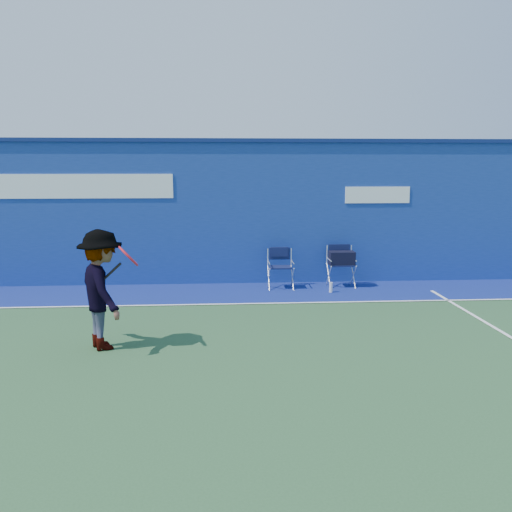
{
  "coord_description": "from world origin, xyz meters",
  "views": [
    {
      "loc": [
        0.22,
        -6.46,
        2.51
      ],
      "look_at": [
        0.83,
        2.6,
        1.0
      ],
      "focal_mm": 38.0,
      "sensor_mm": 36.0,
      "label": 1
    }
  ],
  "objects": [
    {
      "name": "stadium_wall",
      "position": [
        -0.0,
        5.2,
        1.55
      ],
      "size": [
        24.0,
        0.5,
        3.08
      ],
      "color": "navy",
      "rests_on": "ground"
    },
    {
      "name": "ground",
      "position": [
        0.0,
        0.0,
        0.0
      ],
      "size": [
        80.0,
        80.0,
        0.0
      ],
      "primitive_type": "plane",
      "color": "#294E2B",
      "rests_on": "ground"
    },
    {
      "name": "water_bottle",
      "position": [
        2.43,
        4.02,
        0.11
      ],
      "size": [
        0.07,
        0.07,
        0.21
      ],
      "primitive_type": "cylinder",
      "color": "silver",
      "rests_on": "ground"
    },
    {
      "name": "directors_chair_left",
      "position": [
        1.46,
        4.48,
        0.28
      ],
      "size": [
        0.49,
        0.46,
        0.83
      ],
      "color": "silver",
      "rests_on": "ground"
    },
    {
      "name": "court_lines",
      "position": [
        0.0,
        0.6,
        0.01
      ],
      "size": [
        24.0,
        12.0,
        0.01
      ],
      "color": "white",
      "rests_on": "out_of_bounds_strip"
    },
    {
      "name": "out_of_bounds_strip",
      "position": [
        0.0,
        4.1,
        0.0
      ],
      "size": [
        24.0,
        1.8,
        0.01
      ],
      "primitive_type": "cube",
      "color": "navy",
      "rests_on": "ground"
    },
    {
      "name": "tennis_player",
      "position": [
        -1.41,
        0.93,
        0.83
      ],
      "size": [
        1.11,
        1.24,
        1.66
      ],
      "color": "#EA4738",
      "rests_on": "ground"
    },
    {
      "name": "directors_chair_right",
      "position": [
        2.75,
        4.53,
        0.36
      ],
      "size": [
        0.52,
        0.47,
        0.87
      ],
      "color": "silver",
      "rests_on": "ground"
    }
  ]
}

